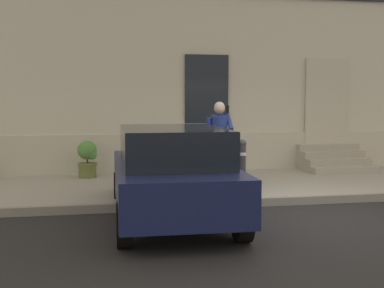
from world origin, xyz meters
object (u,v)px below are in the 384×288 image
(hatchback_car_navy, at_px, (171,172))
(planter_olive, at_px, (88,158))
(bollard_near_person, at_px, (242,165))
(person_on_phone, at_px, (219,139))

(hatchback_car_navy, xyz_separation_m, planter_olive, (-1.36, 3.84, -0.18))
(hatchback_car_navy, bearing_deg, bollard_near_person, 37.73)
(person_on_phone, height_order, planter_olive, person_on_phone)
(bollard_near_person, relative_size, planter_olive, 1.22)
(person_on_phone, bearing_deg, hatchback_car_navy, -139.39)
(hatchback_car_navy, xyz_separation_m, bollard_near_person, (1.53, 1.18, -0.08))
(hatchback_car_navy, height_order, bollard_near_person, hatchback_car_navy)
(planter_olive, bearing_deg, person_on_phone, -38.08)
(bollard_near_person, xyz_separation_m, person_on_phone, (-0.30, 0.63, 0.44))
(planter_olive, bearing_deg, bollard_near_person, -42.64)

